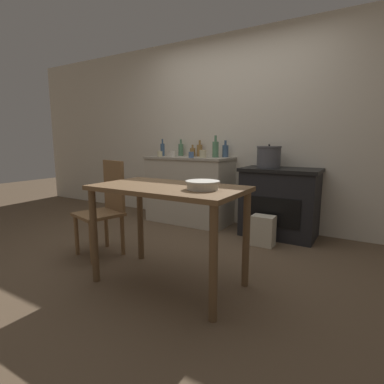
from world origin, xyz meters
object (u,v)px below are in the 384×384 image
cup_mid_right (160,154)px  chair (105,206)px  cup_far_right (203,154)px  flour_sack (263,231)px  bottle_center_right (193,152)px  bottle_mid_left (181,149)px  bottle_center (215,149)px  work_table (168,201)px  stove (280,202)px  stock_pot (269,157)px  mixing_bowl_large (203,184)px  cup_end_right (191,155)px  cup_right (172,154)px  bottle_center_left (200,150)px  bottle_far_left (163,149)px  bottle_left (225,151)px

cup_mid_right → chair: bearing=-77.6°
chair → cup_far_right: 1.49m
flour_sack → bottle_center_right: (-1.26, 0.59, 0.82)m
bottle_mid_left → bottle_center: 0.64m
work_table → bottle_mid_left: 2.22m
stove → bottle_mid_left: bottle_mid_left is taller
chair → stock_pot: (1.20, 1.49, 0.46)m
chair → bottle_center_right: (0.04, 1.64, 0.50)m
cup_far_right → bottle_center_right: bearing=139.6°
mixing_bowl_large → cup_end_right: (-1.01, 1.51, 0.13)m
mixing_bowl_large → bottle_center: 1.97m
stock_pot → mixing_bowl_large: (0.05, -1.72, -0.12)m
bottle_center → bottle_mid_left: bearing=169.3°
cup_right → bottle_center: bearing=27.1°
stock_pot → cup_mid_right: stock_pot is taller
stove → cup_mid_right: (-1.64, -0.19, 0.55)m
flour_sack → bottle_center_right: bottle_center_right is taller
stock_pot → bottle_mid_left: bearing=172.5°
mixing_bowl_large → cup_mid_right: (-1.54, 1.53, 0.13)m
cup_mid_right → cup_far_right: bearing=6.1°
stove → cup_far_right: bearing=-172.9°
chair → cup_far_right: size_ratio=9.31×
bottle_center_right → bottle_center: bearing=-12.3°
work_table → bottle_mid_left: bearing=120.7°
work_table → cup_far_right: cup_far_right is taller
bottle_center_right → cup_end_right: (0.20, -0.37, -0.02)m
bottle_mid_left → cup_far_right: (0.54, -0.30, -0.04)m
bottle_mid_left → bottle_center_right: bearing=-7.6°
bottle_mid_left → bottle_center_left: bottle_mid_left is taller
chair → mixing_bowl_large: chair is taller
bottle_center → cup_right: bearing=-152.9°
stove → bottle_far_left: bottle_far_left is taller
bottle_far_left → stock_pot: bearing=-0.8°
stove → cup_mid_right: cup_mid_right is taller
bottle_left → bottle_center_left: 0.41m
work_table → stove: bearing=76.4°
chair → cup_far_right: bearing=89.6°
stock_pot → bottle_left: size_ratio=1.30×
mixing_bowl_large → bottle_center: bottle_center is taller
bottle_center_right → cup_right: 0.37m
flour_sack → mixing_bowl_large: (-0.05, -1.29, 0.67)m
flour_sack → stock_pot: bearing=103.3°
chair → bottle_mid_left: size_ratio=3.93×
chair → bottle_center_right: bottle_center_right is taller
cup_far_right → stove: bearing=7.1°
bottle_center_left → bottle_left: bearing=-3.0°
bottle_left → cup_end_right: size_ratio=2.88×
bottle_mid_left → cup_right: 0.41m
work_table → cup_end_right: (-0.70, 1.49, 0.29)m
mixing_bowl_large → cup_mid_right: bearing=135.2°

